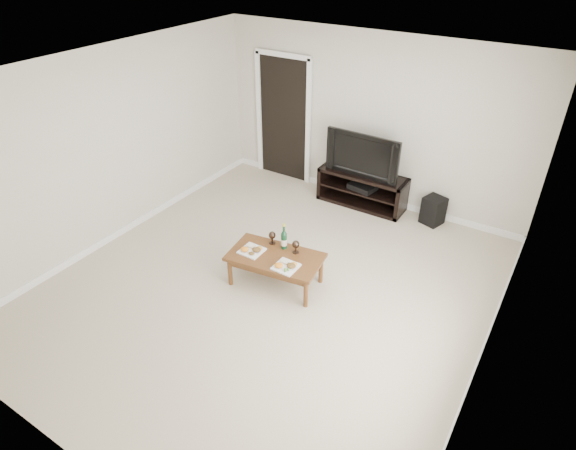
# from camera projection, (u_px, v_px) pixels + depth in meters

# --- Properties ---
(floor) EXTENTS (5.50, 5.50, 0.00)m
(floor) POSITION_uv_depth(u_px,v_px,m) (270.00, 287.00, 5.98)
(floor) COLOR #BEB099
(floor) RESTS_ON ground
(back_wall) EXTENTS (5.00, 0.04, 2.60)m
(back_wall) POSITION_uv_depth(u_px,v_px,m) (371.00, 121.00, 7.26)
(back_wall) COLOR beige
(back_wall) RESTS_ON ground
(ceiling) EXTENTS (5.00, 5.50, 0.04)m
(ceiling) POSITION_uv_depth(u_px,v_px,m) (265.00, 74.00, 4.58)
(ceiling) COLOR white
(ceiling) RESTS_ON back_wall
(doorway) EXTENTS (0.90, 0.02, 2.05)m
(doorway) POSITION_uv_depth(u_px,v_px,m) (284.00, 120.00, 8.08)
(doorway) COLOR black
(doorway) RESTS_ON ground
(media_console) EXTENTS (1.39, 0.45, 0.55)m
(media_console) POSITION_uv_depth(u_px,v_px,m) (362.00, 189.00, 7.58)
(media_console) COLOR black
(media_console) RESTS_ON ground
(television) EXTENTS (1.18, 0.19, 0.68)m
(television) POSITION_uv_depth(u_px,v_px,m) (365.00, 153.00, 7.25)
(television) COLOR black
(television) RESTS_ON media_console
(av_receiver) EXTENTS (0.45, 0.37, 0.08)m
(av_receiver) POSITION_uv_depth(u_px,v_px,m) (363.00, 187.00, 7.54)
(av_receiver) COLOR black
(av_receiver) RESTS_ON media_console
(subwoofer) EXTENTS (0.35, 0.35, 0.42)m
(subwoofer) POSITION_uv_depth(u_px,v_px,m) (433.00, 210.00, 7.15)
(subwoofer) COLOR black
(subwoofer) RESTS_ON ground
(coffee_table) EXTENTS (1.21, 0.77, 0.42)m
(coffee_table) POSITION_uv_depth(u_px,v_px,m) (276.00, 269.00, 5.94)
(coffee_table) COLOR #543517
(coffee_table) RESTS_ON ground
(plate_left) EXTENTS (0.27, 0.27, 0.07)m
(plate_left) POSITION_uv_depth(u_px,v_px,m) (252.00, 249.00, 5.88)
(plate_left) COLOR white
(plate_left) RESTS_ON coffee_table
(plate_right) EXTENTS (0.27, 0.27, 0.07)m
(plate_right) POSITION_uv_depth(u_px,v_px,m) (286.00, 265.00, 5.61)
(plate_right) COLOR white
(plate_right) RESTS_ON coffee_table
(wine_bottle) EXTENTS (0.07, 0.07, 0.35)m
(wine_bottle) POSITION_uv_depth(u_px,v_px,m) (284.00, 236.00, 5.87)
(wine_bottle) COLOR #0E341C
(wine_bottle) RESTS_ON coffee_table
(goblet_left) EXTENTS (0.09, 0.09, 0.17)m
(goblet_left) POSITION_uv_depth(u_px,v_px,m) (272.00, 238.00, 6.01)
(goblet_left) COLOR #32241B
(goblet_left) RESTS_ON coffee_table
(goblet_right) EXTENTS (0.09, 0.09, 0.17)m
(goblet_right) POSITION_uv_depth(u_px,v_px,m) (296.00, 247.00, 5.84)
(goblet_right) COLOR #32241B
(goblet_right) RESTS_ON coffee_table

